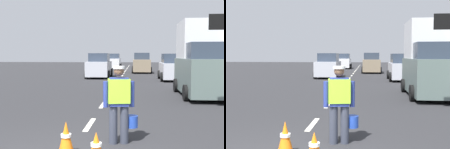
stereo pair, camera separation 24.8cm
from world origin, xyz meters
The scene contains 10 objects.
ground_plane centered at (0.00, 21.00, 0.00)m, with size 96.00×96.00×0.00m, color #28282B.
lane_center_line centered at (0.00, 25.20, 0.00)m, with size 0.14×46.40×0.01m.
road_worker centered at (0.91, 1.20, 0.93)m, with size 0.74×0.46×1.67m.
traffic_cone_near centered at (-0.08, 0.47, 0.31)m, with size 0.36×0.36×0.63m.
traffic_cone_far centered at (0.55, 0.17, 0.26)m, with size 0.36×0.36×0.53m.
delivery_truck centered at (4.30, 8.53, 1.61)m, with size 2.16×4.60×3.54m.
car_parked_far centered at (4.07, 16.43, 0.93)m, with size 2.10×3.96×2.01m.
car_oncoming_second centered at (-1.84, 18.43, 0.96)m, with size 2.03×4.03×2.06m.
car_oncoming_third centered at (-1.83, 34.07, 0.98)m, with size 1.95×4.11×2.12m.
car_outgoing_far centered at (1.86, 25.22, 1.00)m, with size 2.06×4.37×2.15m.
Camera 1 is at (1.25, -4.59, 1.90)m, focal length 43.92 mm.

